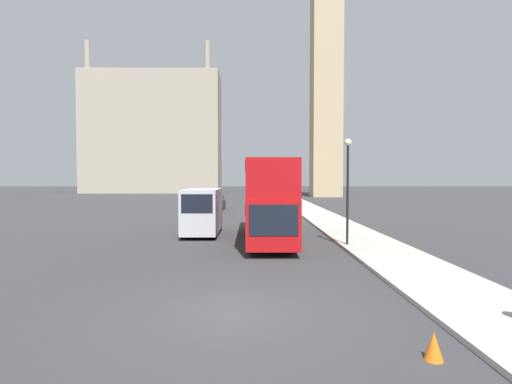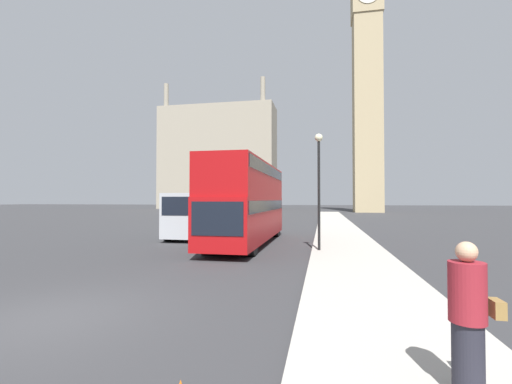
% 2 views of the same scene
% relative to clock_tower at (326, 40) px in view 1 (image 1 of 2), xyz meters
% --- Properties ---
extents(ground_plane, '(300.00, 300.00, 0.00)m').
position_rel_clock_tower_xyz_m(ground_plane, '(-14.07, -63.27, -28.60)').
color(ground_plane, '#333335').
extents(sidewalk_strip, '(3.33, 120.00, 0.15)m').
position_rel_clock_tower_xyz_m(sidewalk_strip, '(-7.40, -63.27, -28.53)').
color(sidewalk_strip, '#ADA89E').
rests_on(sidewalk_strip, ground_plane).
extents(clock_tower, '(5.71, 5.88, 55.76)m').
position_rel_clock_tower_xyz_m(clock_tower, '(0.00, 0.00, 0.00)').
color(clock_tower, tan).
rests_on(clock_tower, ground_plane).
extents(building_block_distant, '(30.98, 10.31, 33.51)m').
position_rel_clock_tower_xyz_m(building_block_distant, '(-36.60, 19.59, -14.83)').
color(building_block_distant, '#9E937F').
rests_on(building_block_distant, ground_plane).
extents(red_double_decker_bus, '(2.44, 11.22, 4.39)m').
position_rel_clock_tower_xyz_m(red_double_decker_bus, '(-12.60, -51.01, -26.16)').
color(red_double_decker_bus, '#A80F11').
rests_on(red_double_decker_bus, ground_plane).
extents(white_van, '(2.07, 5.11, 2.81)m').
position_rel_clock_tower_xyz_m(white_van, '(-16.56, -49.16, -27.10)').
color(white_van, '#B2B7BC').
rests_on(white_van, ground_plane).
extents(street_lamp, '(0.36, 0.36, 5.30)m').
position_rel_clock_tower_xyz_m(street_lamp, '(-8.73, -53.59, -24.93)').
color(street_lamp, black).
rests_on(street_lamp, sidewalk_strip).
extents(parked_sedan, '(1.83, 4.79, 1.59)m').
position_rel_clock_tower_xyz_m(parked_sedan, '(-17.54, -29.80, -27.89)').
color(parked_sedan, black).
rests_on(parked_sedan, ground_plane).
extents(traffic_cone, '(0.36, 0.36, 0.55)m').
position_rel_clock_tower_xyz_m(traffic_cone, '(-10.02, -65.99, -28.33)').
color(traffic_cone, orange).
rests_on(traffic_cone, ground_plane).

